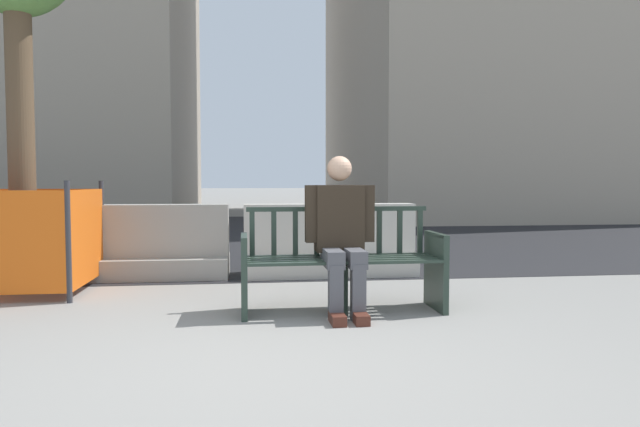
{
  "coord_description": "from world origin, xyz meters",
  "views": [
    {
      "loc": [
        -0.03,
        -3.47,
        1.1
      ],
      "look_at": [
        0.76,
        2.74,
        0.75
      ],
      "focal_mm": 32.0,
      "sensor_mm": 36.0,
      "label": 1
    }
  ],
  "objects": [
    {
      "name": "jersey_barrier_centre",
      "position": [
        0.92,
        3.14,
        0.34
      ],
      "size": [
        2.01,
        0.7,
        0.84
      ],
      "color": "#ADA89E",
      "rests_on": "ground"
    },
    {
      "name": "street_asphalt",
      "position": [
        0.0,
        8.7,
        0.0
      ],
      "size": [
        120.0,
        12.0,
        0.01
      ],
      "primitive_type": "cube",
      "color": "black",
      "rests_on": "ground"
    },
    {
      "name": "construction_fence",
      "position": [
        -2.24,
        2.49,
        0.56
      ],
      "size": [
        1.25,
        1.25,
        1.11
      ],
      "color": "#2D2D33",
      "rests_on": "ground"
    },
    {
      "name": "seated_person",
      "position": [
        0.74,
        1.21,
        0.69
      ],
      "size": [
        0.58,
        0.72,
        1.31
      ],
      "color": "#2D2319",
      "rests_on": "ground"
    },
    {
      "name": "jersey_barrier_left",
      "position": [
        -1.25,
        3.2,
        0.34
      ],
      "size": [
        2.0,
        0.69,
        0.84
      ],
      "color": "gray",
      "rests_on": "ground"
    },
    {
      "name": "street_bench",
      "position": [
        0.76,
        1.26,
        0.4
      ],
      "size": [
        1.69,
        0.54,
        0.88
      ],
      "color": "#28382D",
      "rests_on": "ground"
    },
    {
      "name": "ground_plane",
      "position": [
        0.0,
        0.0,
        0.0
      ],
      "size": [
        200.0,
        200.0,
        0.0
      ],
      "primitive_type": "plane",
      "color": "gray"
    }
  ]
}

